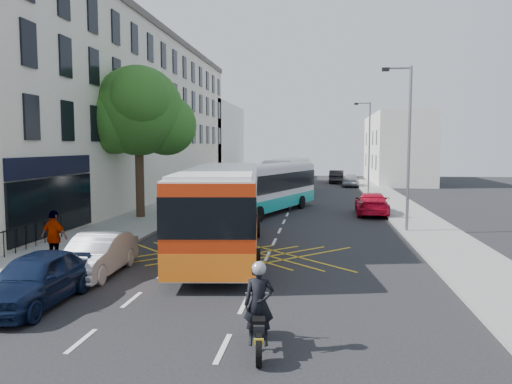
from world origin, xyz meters
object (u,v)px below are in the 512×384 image
(bus_mid, at_px, (266,188))
(red_hatchback, at_px, (372,204))
(street_tree, at_px, (138,112))
(distant_car_dark, at_px, (337,177))
(bus_far, at_px, (289,175))
(parked_car_silver, at_px, (97,255))
(parked_car_blue, at_px, (36,279))
(bus_near, at_px, (222,208))
(distant_car_grey, at_px, (293,178))
(lamp_far, at_px, (368,142))
(lamp_near, at_px, (407,140))
(pedestrian_far, at_px, (54,237))
(motorbike, at_px, (259,309))
(distant_car_silver, at_px, (351,180))

(bus_mid, height_order, red_hatchback, bus_mid)
(street_tree, height_order, distant_car_dark, street_tree)
(bus_far, xyz_separation_m, distant_car_dark, (4.77, 12.25, -0.88))
(parked_car_silver, height_order, distant_car_dark, distant_car_dark)
(parked_car_blue, bearing_deg, bus_near, 63.49)
(bus_near, height_order, distant_car_grey, bus_near)
(parked_car_silver, bearing_deg, street_tree, 102.87)
(distant_car_dark, bearing_deg, bus_far, 71.77)
(lamp_far, distance_m, distant_car_dark, 14.03)
(bus_near, distance_m, red_hatchback, 14.05)
(lamp_near, xyz_separation_m, red_hatchback, (-0.94, 6.63, -3.91))
(red_hatchback, bearing_deg, pedestrian_far, 53.00)
(lamp_near, relative_size, pedestrian_far, 4.19)
(bus_near, distance_m, distant_car_dark, 39.15)
(bus_mid, relative_size, bus_far, 1.00)
(bus_near, height_order, distant_car_dark, bus_near)
(street_tree, distance_m, lamp_far, 22.57)
(lamp_far, distance_m, motorbike, 35.63)
(bus_near, distance_m, motorbike, 10.02)
(street_tree, distance_m, distant_car_silver, 29.62)
(bus_far, height_order, red_hatchback, bus_far)
(lamp_near, bearing_deg, motorbike, -109.85)
(bus_far, relative_size, parked_car_silver, 2.71)
(street_tree, relative_size, bus_far, 0.78)
(bus_far, height_order, parked_car_silver, bus_far)
(red_hatchback, bearing_deg, distant_car_dark, -85.10)
(distant_car_silver, xyz_separation_m, distant_car_dark, (-1.36, 4.71, 0.05))
(red_hatchback, xyz_separation_m, distant_car_silver, (0.02, 21.96, 0.00))
(bus_mid, xyz_separation_m, distant_car_silver, (6.69, 21.92, -0.92))
(bus_far, height_order, distant_car_grey, bus_far)
(distant_car_dark, bearing_deg, bus_near, 84.51)
(bus_near, relative_size, parked_car_silver, 2.99)
(parked_car_silver, bearing_deg, bus_near, 48.67)
(street_tree, relative_size, red_hatchback, 1.81)
(bus_far, distance_m, parked_car_silver, 30.92)
(bus_near, relative_size, distant_car_dark, 2.71)
(bus_far, bearing_deg, distant_car_grey, 97.83)
(street_tree, bearing_deg, red_hatchback, 14.90)
(street_tree, bearing_deg, lamp_near, -11.40)
(bus_far, xyz_separation_m, distant_car_silver, (6.13, 7.54, -0.93))
(bus_mid, bearing_deg, distant_car_grey, 108.06)
(lamp_far, xyz_separation_m, parked_car_blue, (-11.80, -32.77, -3.89))
(distant_car_silver, bearing_deg, parked_car_silver, 80.06)
(red_hatchback, relative_size, distant_car_dark, 1.06)
(lamp_far, bearing_deg, distant_car_dark, 99.73)
(bus_mid, height_order, pedestrian_far, bus_mid)
(distant_car_grey, distance_m, pedestrian_far, 40.58)
(parked_car_silver, distance_m, distant_car_silver, 39.57)
(parked_car_silver, bearing_deg, pedestrian_far, 158.13)
(parked_car_silver, relative_size, pedestrian_far, 2.18)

